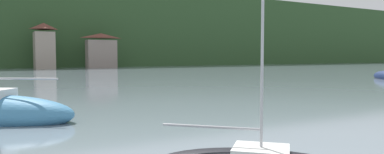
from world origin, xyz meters
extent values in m
cube|color=#2D4C28|center=(0.00, 155.94, 10.69)|extent=(352.00, 65.70, 21.38)
cube|color=gray|center=(0.00, 117.55, 4.08)|extent=(4.11, 4.91, 8.16)
pyramid|color=brown|center=(0.00, 117.55, 9.49)|extent=(4.31, 5.16, 1.44)
cube|color=gray|center=(12.49, 116.72, 3.30)|extent=(6.80, 3.26, 6.60)
pyramid|color=brown|center=(12.49, 116.72, 7.66)|extent=(7.14, 3.42, 1.14)
cylinder|color=#B7B7BC|center=(-5.15, 38.12, 3.71)|extent=(0.07, 0.07, 6.19)
cylinder|color=#ADADB2|center=(-5.98, 38.94, 1.36)|extent=(1.70, 1.67, 0.06)
cylinder|color=#ADADB2|center=(-9.16, 49.61, 1.98)|extent=(2.71, 1.92, 0.09)
camera|label=1|loc=(-10.39, 31.97, 3.02)|focal=33.56mm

